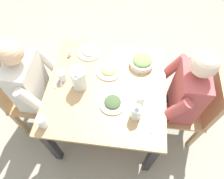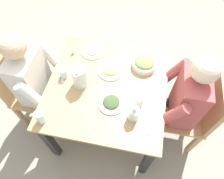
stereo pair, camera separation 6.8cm
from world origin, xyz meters
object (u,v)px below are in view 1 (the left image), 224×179
Objects in this scene: water_glass_near_right at (140,100)px; water_glass_by_pitcher at (62,76)px; plate_beans at (89,51)px; salad_bowl at (142,62)px; salt_shaker at (70,53)px; dining_table at (107,94)px; diner_far at (41,88)px; chair_near at (193,107)px; diner_near at (174,96)px; plate_dolmas at (113,102)px; plate_fries at (109,69)px; water_glass_far_right at (42,122)px; oil_carafe at (136,113)px; water_pitcher at (79,79)px; chair_far at (24,94)px.

water_glass_near_right is 0.66m from water_glass_by_pitcher.
salad_bowl is at bearing -100.10° from plate_beans.
water_glass_by_pitcher is at bearing -179.81° from salt_shaker.
dining_table is 0.82× the size of diner_far.
chair_near is at bearing -108.55° from plate_beans.
diner_near is 5.57× the size of plate_dolmas.
plate_fries is 0.68m from water_glass_far_right.
oil_carafe reaches higher than water_glass_near_right.
chair_near is 4.57× the size of water_pitcher.
salad_bowl is 0.48m from plate_beans.
diner_near reaches higher than water_glass_near_right.
diner_far is 7.07× the size of oil_carafe.
water_glass_far_right is (-0.41, 0.96, 0.13)m from diner_near.
water_glass_near_right is (-0.10, -0.48, -0.04)m from water_pitcher.
dining_table is 1.10× the size of chair_far.
plate_fries is at bearing 79.55° from chair_near.
salt_shaker is (0.31, 0.16, -0.07)m from water_pitcher.
oil_carafe is at bearing 116.44° from chair_near.
plate_beans is 2.45× the size of water_glass_by_pitcher.
chair_far reaches higher than water_glass_far_right.
water_glass_by_pitcher reaches higher than plate_dolmas.
oil_carafe is (-0.23, -0.25, 0.17)m from dining_table.
plate_beans is (0.35, 0.20, 0.12)m from dining_table.
diner_near is 5.68× the size of salad_bowl.
water_glass_by_pitcher is at bearing 67.10° from oil_carafe.
water_glass_far_right is (-0.37, 0.19, -0.04)m from water_pitcher.
water_glass_near_right is (0.03, -0.21, 0.04)m from plate_dolmas.
salad_bowl is 0.93m from water_glass_far_right.
water_glass_by_pitcher is (-0.23, 0.64, 0.00)m from salad_bowl.
plate_beans is 3.99× the size of salt_shaker.
salad_bowl is 1.92× the size of water_glass_near_right.
plate_dolmas is at bearing 64.72° from oil_carafe.
chair_near is at bearing -87.73° from water_pitcher.
plate_dolmas is at bearing -167.21° from plate_fries.
plate_fries is at bearing 109.89° from salad_bowl.
diner_near is 0.84m from plate_beans.
plate_fries is 2.04× the size of water_glass_far_right.
plate_dolmas is (-0.41, 0.20, -0.03)m from salad_bowl.
water_glass_by_pitcher is (0.18, 0.44, 0.03)m from plate_dolmas.
diner_far is 0.41m from water_glass_far_right.
chair_near is 16.06× the size of salt_shaker.
chair_near is 1.00× the size of chair_far.
salt_shaker is at bearing 49.49° from oil_carafe.
plate_fries is (0.16, 0.00, 0.13)m from dining_table.
diner_near is at bearing -66.86° from water_glass_far_right.
water_glass_far_right is (-0.39, 0.40, 0.16)m from dining_table.
plate_dolmas is 0.32m from plate_fries.
water_glass_by_pitcher is 0.27m from salt_shaker.
diner_near reaches higher than dining_table.
plate_dolmas is at bearing 153.72° from salad_bowl.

